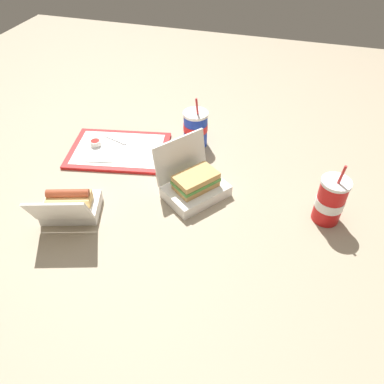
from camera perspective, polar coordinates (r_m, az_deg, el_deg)
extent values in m
plane|color=gray|center=(1.21, -0.83, -2.30)|extent=(3.20, 3.20, 0.00)
cube|color=red|center=(1.47, -11.08, 6.26)|extent=(0.41, 0.33, 0.01)
cube|color=white|center=(1.47, -11.11, 6.47)|extent=(0.36, 0.28, 0.00)
cylinder|color=white|center=(1.50, -14.48, 7.19)|extent=(0.04, 0.04, 0.02)
cylinder|color=#9E140F|center=(1.49, -14.55, 7.50)|extent=(0.03, 0.03, 0.01)
cube|color=white|center=(1.45, -13.62, 5.64)|extent=(0.12, 0.12, 0.00)
cube|color=white|center=(1.52, -11.63, 7.85)|extent=(0.11, 0.04, 0.00)
cube|color=white|center=(1.24, -17.84, -2.25)|extent=(0.20, 0.17, 0.04)
cube|color=white|center=(1.13, -19.59, -2.77)|extent=(0.18, 0.11, 0.11)
cube|color=tan|center=(1.22, -18.19, -1.03)|extent=(0.15, 0.09, 0.03)
cylinder|color=brown|center=(1.20, -18.43, -0.20)|extent=(0.13, 0.06, 0.03)
cylinder|color=yellow|center=(1.20, -18.52, 0.12)|extent=(0.11, 0.04, 0.01)
cube|color=white|center=(1.24, 0.59, 0.09)|extent=(0.23, 0.24, 0.04)
cube|color=white|center=(1.24, -1.77, 5.31)|extent=(0.14, 0.17, 0.14)
cube|color=tan|center=(1.22, 0.60, 1.14)|extent=(0.15, 0.16, 0.02)
cube|color=#4C933D|center=(1.21, 0.60, 1.71)|extent=(0.15, 0.17, 0.01)
cube|color=tan|center=(1.20, 0.61, 2.29)|extent=(0.15, 0.16, 0.02)
cylinder|color=#1938B7|center=(1.45, 0.54, 9.46)|extent=(0.09, 0.09, 0.13)
cylinder|color=red|center=(1.45, 0.54, 9.89)|extent=(0.09, 0.09, 0.03)
cylinder|color=white|center=(1.42, 0.56, 11.85)|extent=(0.10, 0.10, 0.01)
cylinder|color=red|center=(1.39, 0.76, 12.92)|extent=(0.02, 0.01, 0.06)
cylinder|color=red|center=(1.20, 20.28, -1.40)|extent=(0.08, 0.08, 0.14)
cylinder|color=white|center=(1.20, 20.25, -1.49)|extent=(0.09, 0.09, 0.03)
cylinder|color=white|center=(1.15, 21.16, 1.37)|extent=(0.09, 0.09, 0.01)
cylinder|color=red|center=(1.13, 21.90, 2.46)|extent=(0.01, 0.01, 0.06)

